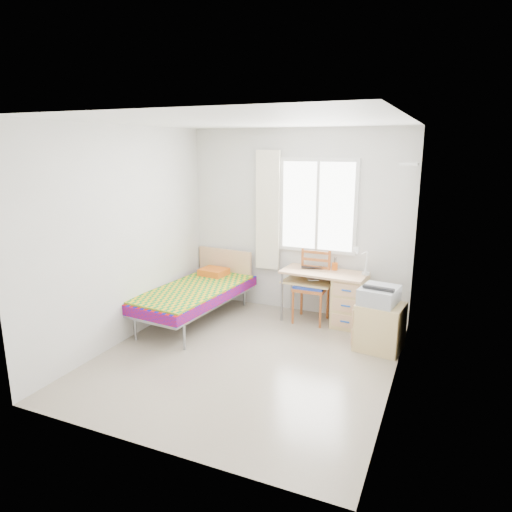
{
  "coord_description": "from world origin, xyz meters",
  "views": [
    {
      "loc": [
        2.0,
        -4.34,
        2.36
      ],
      "look_at": [
        -0.12,
        0.55,
        1.07
      ],
      "focal_mm": 32.0,
      "sensor_mm": 36.0,
      "label": 1
    }
  ],
  "objects_px": {
    "cabinet": "(380,327)",
    "printer": "(379,295)",
    "bed": "(197,292)",
    "desk": "(345,297)",
    "chair": "(313,282)"
  },
  "relations": [
    {
      "from": "cabinet",
      "to": "printer",
      "type": "relative_size",
      "value": 1.12
    },
    {
      "from": "bed",
      "to": "printer",
      "type": "relative_size",
      "value": 3.82
    },
    {
      "from": "chair",
      "to": "printer",
      "type": "relative_size",
      "value": 1.9
    },
    {
      "from": "bed",
      "to": "chair",
      "type": "relative_size",
      "value": 2.01
    },
    {
      "from": "chair",
      "to": "printer",
      "type": "distance_m",
      "value": 1.12
    },
    {
      "from": "chair",
      "to": "cabinet",
      "type": "bearing_deg",
      "value": -31.06
    },
    {
      "from": "bed",
      "to": "cabinet",
      "type": "bearing_deg",
      "value": 5.93
    },
    {
      "from": "chair",
      "to": "bed",
      "type": "bearing_deg",
      "value": -158.12
    },
    {
      "from": "chair",
      "to": "desk",
      "type": "bearing_deg",
      "value": 1.5
    },
    {
      "from": "bed",
      "to": "desk",
      "type": "height_order",
      "value": "bed"
    },
    {
      "from": "printer",
      "to": "chair",
      "type": "bearing_deg",
      "value": 158.46
    },
    {
      "from": "printer",
      "to": "desk",
      "type": "bearing_deg",
      "value": 140.76
    },
    {
      "from": "bed",
      "to": "printer",
      "type": "height_order",
      "value": "bed"
    },
    {
      "from": "bed",
      "to": "cabinet",
      "type": "distance_m",
      "value": 2.47
    },
    {
      "from": "desk",
      "to": "printer",
      "type": "xyz_separation_m",
      "value": [
        0.52,
        -0.58,
        0.28
      ]
    }
  ]
}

